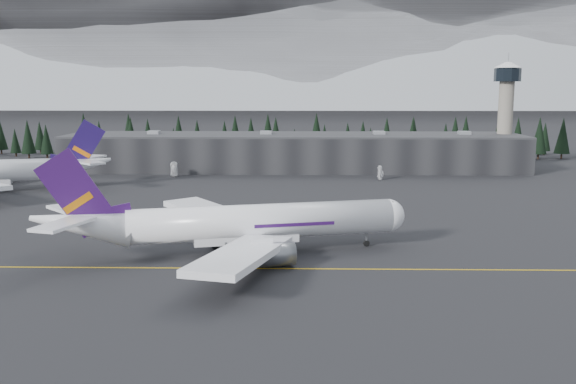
{
  "coord_description": "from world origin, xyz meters",
  "views": [
    {
      "loc": [
        2.54,
        -102.39,
        29.08
      ],
      "look_at": [
        0.0,
        20.0,
        9.0
      ],
      "focal_mm": 40.0,
      "sensor_mm": 36.0,
      "label": 1
    }
  ],
  "objects_px": {
    "gse_vehicle_a": "(175,175)",
    "gse_vehicle_b": "(381,177)",
    "terminal": "(294,152)",
    "jet_main": "(230,224)",
    "control_tower": "(506,103)"
  },
  "relations": [
    {
      "from": "control_tower",
      "to": "jet_main",
      "type": "bearing_deg",
      "value": -125.06
    },
    {
      "from": "jet_main",
      "to": "control_tower",
      "type": "bearing_deg",
      "value": 41.04
    },
    {
      "from": "jet_main",
      "to": "gse_vehicle_b",
      "type": "height_order",
      "value": "jet_main"
    },
    {
      "from": "control_tower",
      "to": "jet_main",
      "type": "height_order",
      "value": "control_tower"
    },
    {
      "from": "terminal",
      "to": "jet_main",
      "type": "xyz_separation_m",
      "value": [
        -9.85,
        -117.92,
        -0.84
      ]
    },
    {
      "from": "jet_main",
      "to": "gse_vehicle_a",
      "type": "relative_size",
      "value": 12.93
    },
    {
      "from": "gse_vehicle_a",
      "to": "gse_vehicle_b",
      "type": "xyz_separation_m",
      "value": [
        66.8,
        -5.74,
        0.09
      ]
    },
    {
      "from": "terminal",
      "to": "gse_vehicle_a",
      "type": "relative_size",
      "value": 31.97
    },
    {
      "from": "gse_vehicle_b",
      "to": "gse_vehicle_a",
      "type": "bearing_deg",
      "value": -116.41
    },
    {
      "from": "gse_vehicle_a",
      "to": "gse_vehicle_b",
      "type": "bearing_deg",
      "value": 2.38
    },
    {
      "from": "terminal",
      "to": "jet_main",
      "type": "height_order",
      "value": "jet_main"
    },
    {
      "from": "terminal",
      "to": "control_tower",
      "type": "relative_size",
      "value": 4.24
    },
    {
      "from": "control_tower",
      "to": "gse_vehicle_b",
      "type": "height_order",
      "value": "control_tower"
    },
    {
      "from": "control_tower",
      "to": "gse_vehicle_b",
      "type": "xyz_separation_m",
      "value": [
        -47.23,
        -28.6,
        -22.62
      ]
    },
    {
      "from": "terminal",
      "to": "gse_vehicle_a",
      "type": "bearing_deg",
      "value": -153.03
    }
  ]
}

